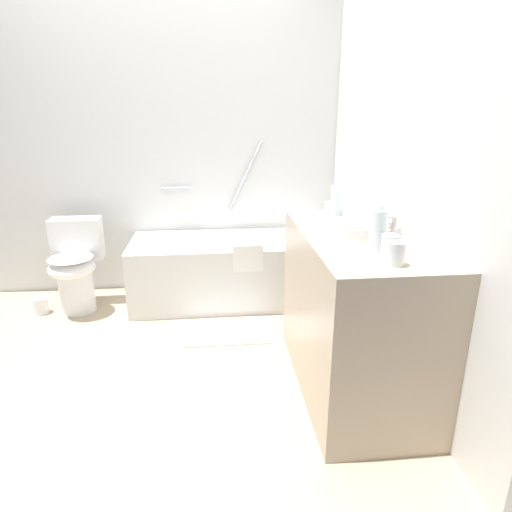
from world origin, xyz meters
name	(u,v)px	position (x,y,z in m)	size (l,w,h in m)	color
ground_plane	(155,355)	(0.00, 0.00, 0.00)	(3.88, 3.88, 0.00)	tan
wall_back_tiled	(161,146)	(0.00, 1.22, 1.20)	(3.28, 0.10, 2.40)	silver
wall_right_mirror	(398,162)	(1.49, 0.00, 1.20)	(0.10, 2.73, 2.40)	silver
bathtub	(233,267)	(0.54, 0.83, 0.28)	(1.59, 0.68, 1.25)	silver
toilet	(75,265)	(-0.66, 0.77, 0.36)	(0.38, 0.49, 0.71)	white
vanity_counter	(355,314)	(1.15, -0.42, 0.44)	(0.58, 1.15, 0.88)	tan
sink_basin	(358,228)	(1.15, -0.37, 0.91)	(0.31, 0.31, 0.05)	white
sink_faucet	(393,225)	(1.33, -0.37, 0.92)	(0.10, 0.15, 0.09)	#BABABF
water_bottle_0	(336,202)	(1.12, -0.04, 0.98)	(0.07, 0.07, 0.21)	silver
water_bottle_1	(379,230)	(1.14, -0.66, 0.98)	(0.06, 0.06, 0.21)	silver
water_bottle_2	(338,205)	(1.10, -0.14, 0.98)	(0.07, 0.07, 0.21)	silver
drinking_glass_0	(395,253)	(1.14, -0.86, 0.93)	(0.08, 0.08, 0.10)	white
drinking_glass_1	(390,246)	(1.16, -0.77, 0.93)	(0.08, 0.08, 0.10)	white
drinking_glass_2	(330,208)	(1.11, 0.04, 0.92)	(0.08, 0.08, 0.08)	white
drinking_glass_3	(376,235)	(1.16, -0.58, 0.93)	(0.07, 0.07, 0.09)	white
bath_mat	(227,331)	(0.47, 0.25, 0.01)	(0.60, 0.39, 0.01)	white
toilet_paper_roll	(41,305)	(-0.94, 0.70, 0.06)	(0.11, 0.11, 0.13)	white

